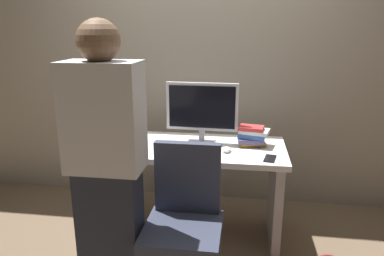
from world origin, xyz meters
name	(u,v)px	position (x,y,z in m)	size (l,w,h in m)	color
ground_plane	(193,234)	(0.00, 0.00, 0.00)	(9.00, 9.00, 0.00)	brown
wall_back	(205,38)	(0.00, 0.76, 1.50)	(6.40, 0.10, 3.00)	#9E9384
desk	(193,175)	(0.00, 0.00, 0.51)	(1.36, 0.66, 0.74)	white
office_chair	(184,232)	(0.04, -0.67, 0.43)	(0.52, 0.52, 0.94)	black
person_at_desk	(107,171)	(-0.36, -0.78, 0.84)	(0.40, 0.24, 1.64)	#262838
monitor	(202,109)	(0.05, 0.10, 1.00)	(0.54, 0.15, 0.46)	silver
keyboard	(186,150)	(-0.03, -0.13, 0.75)	(0.43, 0.13, 0.02)	#262626
mouse	(227,149)	(0.25, -0.10, 0.76)	(0.06, 0.10, 0.03)	white
cup_near_keyboard	(123,143)	(-0.49, -0.14, 0.79)	(0.07, 0.07, 0.09)	#D84C3F
book_stack	(252,136)	(0.43, 0.06, 0.82)	(0.24, 0.20, 0.15)	gold
cell_phone	(270,158)	(0.55, -0.21, 0.75)	(0.07, 0.14, 0.01)	black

